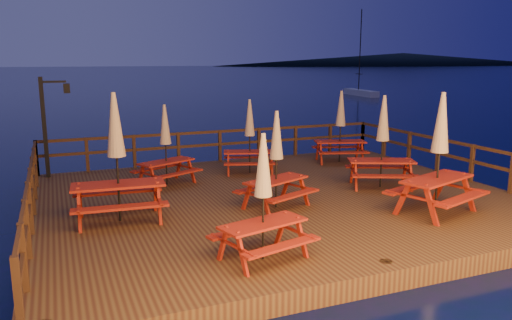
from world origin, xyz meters
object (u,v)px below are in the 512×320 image
at_px(picnic_table_1, 382,140).
at_px(picnic_table_2, 263,195).
at_px(lamp_post, 49,118).
at_px(sailboat, 361,93).
at_px(picnic_table_0, 117,156).

bearing_deg(picnic_table_1, picnic_table_2, -121.35).
xyz_separation_m(lamp_post, picnic_table_2, (3.42, -8.22, -0.61)).
relative_size(sailboat, picnic_table_2, 4.03).
bearing_deg(picnic_table_0, picnic_table_2, -51.89).
distance_m(sailboat, picnic_table_0, 45.54).
distance_m(sailboat, picnic_table_2, 46.72).
relative_size(picnic_table_1, picnic_table_2, 1.12).
xyz_separation_m(sailboat, picnic_table_0, (-29.45, -34.70, 1.56)).
relative_size(lamp_post, picnic_table_1, 1.18).
bearing_deg(sailboat, lamp_post, -129.78).
xyz_separation_m(picnic_table_0, picnic_table_2, (2.10, -3.16, -0.29)).
relative_size(sailboat, picnic_table_1, 3.59).
distance_m(lamp_post, picnic_table_2, 8.92).
relative_size(picnic_table_0, picnic_table_1, 1.11).
height_order(lamp_post, picnic_table_1, lamp_post).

